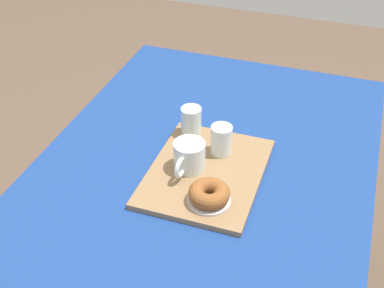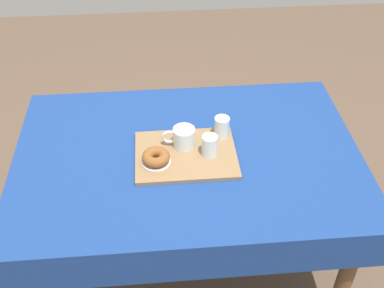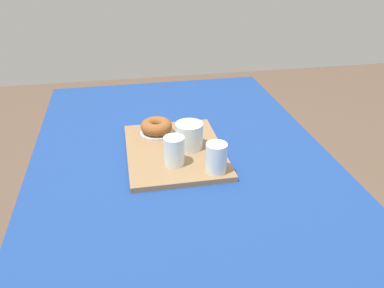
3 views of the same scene
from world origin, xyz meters
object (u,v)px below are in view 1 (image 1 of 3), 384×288
object	(u,v)px
dining_table	(200,196)
donut_plate_left	(209,200)
serving_tray	(206,173)
tea_mug_left	(189,157)
sugar_donut_left	(209,193)
water_glass_near	(221,141)
water_glass_far	(191,122)

from	to	relation	value
dining_table	donut_plate_left	world-z (taller)	donut_plate_left
serving_tray	donut_plate_left	xyz separation A→B (m)	(-0.12, -0.04, 0.01)
dining_table	tea_mug_left	world-z (taller)	tea_mug_left
serving_tray	sugar_donut_left	size ratio (longest dim) A/B	3.70
water_glass_near	sugar_donut_left	world-z (taller)	water_glass_near
serving_tray	water_glass_far	xyz separation A→B (m)	(0.15, 0.10, 0.05)
dining_table	water_glass_near	world-z (taller)	water_glass_near
water_glass_far	dining_table	bearing A→B (deg)	-151.70
water_glass_near	sugar_donut_left	xyz separation A→B (m)	(-0.21, -0.03, -0.01)
water_glass_far	sugar_donut_left	world-z (taller)	water_glass_far
serving_tray	donut_plate_left	size ratio (longest dim) A/B	3.50
water_glass_near	water_glass_far	distance (m)	0.13
water_glass_near	tea_mug_left	bearing A→B (deg)	147.09
dining_table	water_glass_far	world-z (taller)	water_glass_far
tea_mug_left	water_glass_far	xyz separation A→B (m)	(0.16, 0.05, 0.00)
sugar_donut_left	tea_mug_left	bearing A→B (deg)	39.77
water_glass_near	serving_tray	bearing A→B (deg)	170.90
dining_table	serving_tray	distance (m)	0.10
dining_table	sugar_donut_left	bearing A→B (deg)	-153.15
tea_mug_left	donut_plate_left	size ratio (longest dim) A/B	1.17
dining_table	water_glass_near	size ratio (longest dim) A/B	15.63
dining_table	water_glass_near	distance (m)	0.17
donut_plate_left	water_glass_far	bearing A→B (deg)	27.63
tea_mug_left	water_glass_far	world-z (taller)	water_glass_far
serving_tray	tea_mug_left	xyz separation A→B (m)	(-0.01, 0.05, 0.05)
serving_tray	sugar_donut_left	xyz separation A→B (m)	(-0.12, -0.04, 0.04)
serving_tray	water_glass_far	bearing A→B (deg)	32.22
water_glass_near	sugar_donut_left	distance (m)	0.21
serving_tray	tea_mug_left	bearing A→B (deg)	96.34
tea_mug_left	sugar_donut_left	size ratio (longest dim) A/B	1.24
tea_mug_left	donut_plate_left	xyz separation A→B (m)	(-0.11, -0.09, -0.04)
sugar_donut_left	water_glass_far	bearing A→B (deg)	27.63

